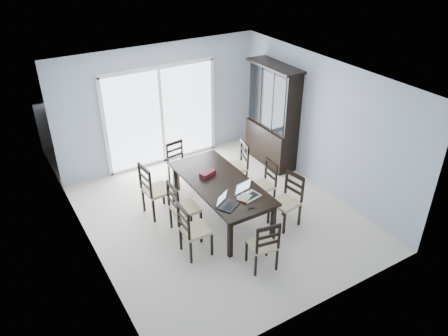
{
  "coord_description": "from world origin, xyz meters",
  "views": [
    {
      "loc": [
        -3.28,
        -5.57,
        4.76
      ],
      "look_at": [
        0.07,
        0.0,
        1.0
      ],
      "focal_mm": 35.0,
      "sensor_mm": 36.0,
      "label": 1
    }
  ],
  "objects": [
    {
      "name": "balcony",
      "position": [
        0.0,
        3.5,
        -0.05
      ],
      "size": [
        4.5,
        2.0,
        0.1
      ],
      "primitive_type": "cube",
      "color": "gray",
      "rests_on": "ground"
    },
    {
      "name": "chair_left_near",
      "position": [
        -0.93,
        -0.63,
        0.58
      ],
      "size": [
        0.43,
        0.42,
        1.1
      ],
      "rotation": [
        0.0,
        0.0,
        -1.58
      ],
      "color": "black",
      "rests_on": "floor"
    },
    {
      "name": "book_stack",
      "position": [
        0.05,
        -0.67,
        0.77
      ],
      "size": [
        0.28,
        0.27,
        0.04
      ],
      "rotation": [
        0.0,
        0.0,
        0.4
      ],
      "color": "maroon",
      "rests_on": "dining_table"
    },
    {
      "name": "chair_right_near",
      "position": [
        0.94,
        -0.75,
        0.59
      ],
      "size": [
        0.49,
        0.48,
        1.12
      ],
      "rotation": [
        0.0,
        0.0,
        1.71
      ],
      "color": "black",
      "rests_on": "floor"
    },
    {
      "name": "wall_right",
      "position": [
        2.25,
        0.0,
        1.3
      ],
      "size": [
        0.02,
        5.0,
        2.6
      ],
      "primitive_type": "cube",
      "color": "#9EACBD",
      "rests_on": "floor"
    },
    {
      "name": "china_hutch",
      "position": [
        2.02,
        1.25,
        1.07
      ],
      "size": [
        0.5,
        1.38,
        2.2
      ],
      "color": "black",
      "rests_on": "floor"
    },
    {
      "name": "ceiling",
      "position": [
        0.0,
        0.0,
        2.6
      ],
      "size": [
        5.0,
        5.0,
        0.0
      ],
      "primitive_type": "plane",
      "rotation": [
        3.14,
        0.0,
        0.0
      ],
      "color": "white",
      "rests_on": "back_wall"
    },
    {
      "name": "sliding_door",
      "position": [
        0.0,
        2.48,
        1.09
      ],
      "size": [
        2.52,
        0.05,
        2.18
      ],
      "color": "silver",
      "rests_on": "floor"
    },
    {
      "name": "chair_right_far",
      "position": [
        0.85,
        0.72,
        0.59
      ],
      "size": [
        0.52,
        0.51,
        1.12
      ],
      "rotation": [
        0.0,
        0.0,
        1.34
      ],
      "color": "black",
      "rests_on": "floor"
    },
    {
      "name": "laptop_silver",
      "position": [
        0.16,
        -0.66,
        0.81
      ],
      "size": [
        0.4,
        0.32,
        0.25
      ],
      "rotation": [
        0.0,
        0.0,
        0.2
      ],
      "color": "#B4B4B7",
      "rests_on": "dining_table"
    },
    {
      "name": "chair_left_far",
      "position": [
        -1.01,
        0.69,
        0.64
      ],
      "size": [
        0.5,
        0.49,
        1.21
      ],
      "rotation": [
        0.0,
        0.0,
        -1.5
      ],
      "color": "black",
      "rests_on": "floor"
    },
    {
      "name": "chair_end_near",
      "position": [
        -0.13,
        -1.52,
        0.55
      ],
      "size": [
        0.46,
        0.47,
        1.04
      ],
      "rotation": [
        0.0,
        0.0,
        -0.18
      ],
      "color": "black",
      "rests_on": "floor"
    },
    {
      "name": "chair_end_far",
      "position": [
        -0.13,
        1.49,
        0.54
      ],
      "size": [
        0.44,
        0.45,
        1.02
      ],
      "rotation": [
        0.0,
        0.0,
        3.28
      ],
      "color": "black",
      "rests_on": "floor"
    },
    {
      "name": "chair_left_mid",
      "position": [
        -0.82,
        -0.03,
        0.6
      ],
      "size": [
        0.44,
        0.43,
        1.14
      ],
      "rotation": [
        0.0,
        0.0,
        -1.58
      ],
      "color": "black",
      "rests_on": "floor"
    },
    {
      "name": "back_wall",
      "position": [
        0.0,
        2.5,
        1.3
      ],
      "size": [
        4.5,
        0.02,
        2.6
      ],
      "primitive_type": "cube",
      "color": "#9EACBD",
      "rests_on": "floor"
    },
    {
      "name": "dining_table",
      "position": [
        0.0,
        0.0,
        0.67
      ],
      "size": [
        1.0,
        2.2,
        0.75
      ],
      "color": "black",
      "rests_on": "floor"
    },
    {
      "name": "floor",
      "position": [
        0.0,
        0.0,
        0.0
      ],
      "size": [
        5.0,
        5.0,
        0.0
      ],
      "primitive_type": "plane",
      "color": "beige",
      "rests_on": "ground"
    },
    {
      "name": "railing",
      "position": [
        0.0,
        4.5,
        0.55
      ],
      "size": [
        4.5,
        0.06,
        1.1
      ],
      "primitive_type": "cube",
      "color": "#99999E",
      "rests_on": "balcony"
    },
    {
      "name": "chair_right_mid",
      "position": [
        0.94,
        -0.07,
        0.55
      ],
      "size": [
        0.42,
        0.41,
        1.03
      ],
      "rotation": [
        0.0,
        0.0,
        1.51
      ],
      "color": "black",
      "rests_on": "floor"
    },
    {
      "name": "laptop_dark",
      "position": [
        -0.27,
        -0.71,
        0.8
      ],
      "size": [
        0.39,
        0.35,
        0.22
      ],
      "rotation": [
        0.0,
        0.0,
        0.51
      ],
      "color": "black",
      "rests_on": "dining_table"
    },
    {
      "name": "game_box",
      "position": [
        -0.09,
        0.31,
        0.79
      ],
      "size": [
        0.32,
        0.23,
        0.07
      ],
      "primitive_type": "cube",
      "rotation": [
        0.0,
        0.0,
        0.32
      ],
      "color": "#521016",
      "rests_on": "dining_table"
    },
    {
      "name": "cell_phone",
      "position": [
        0.01,
        -0.93,
        0.76
      ],
      "size": [
        0.12,
        0.08,
        0.01
      ],
      "primitive_type": "cube",
      "rotation": [
        0.0,
        0.0,
        -0.29
      ],
      "color": "black",
      "rests_on": "dining_table"
    },
    {
      "name": "hot_tub",
      "position": [
        -0.93,
        3.45,
        0.53
      ],
      "size": [
        2.15,
        1.95,
        1.05
      ],
      "rotation": [
        0.0,
        0.0,
        -0.07
      ],
      "color": "brown",
      "rests_on": "balcony"
    },
    {
      "name": "wall_left",
      "position": [
        -2.25,
        0.0,
        1.3
      ],
      "size": [
        0.02,
        5.0,
        2.6
      ],
      "primitive_type": "cube",
      "color": "#9EACBD",
      "rests_on": "floor"
    }
  ]
}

